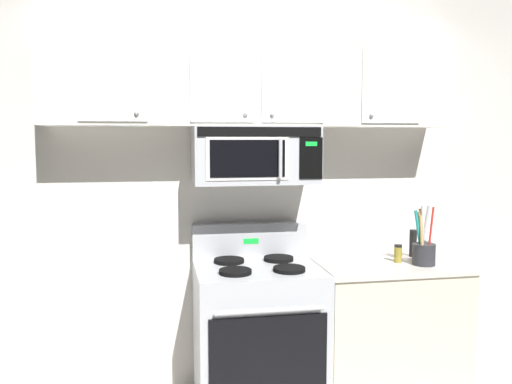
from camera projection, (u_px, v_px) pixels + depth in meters
back_wall at (248, 188)px, 3.51m from camera, size 5.20×0.10×2.70m
stove_range at (258, 335)px, 3.24m from camera, size 0.76×0.69×1.12m
over_range_microwave at (254, 155)px, 3.24m from camera, size 0.76×0.43×0.35m
upper_cabinets at (254, 82)px, 3.23m from camera, size 2.50×0.36×0.55m
counter_segment at (385, 329)px, 3.40m from camera, size 0.93×0.65×0.90m
utensil_crock_charcoal at (423, 250)px, 3.23m from camera, size 0.14×0.14×0.37m
salt_shaker at (428, 249)px, 3.44m from camera, size 0.05×0.05×0.12m
pepper_mill at (413, 243)px, 3.46m from camera, size 0.05×0.05×0.18m
spice_jar at (398, 253)px, 3.31m from camera, size 0.05×0.05×0.11m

